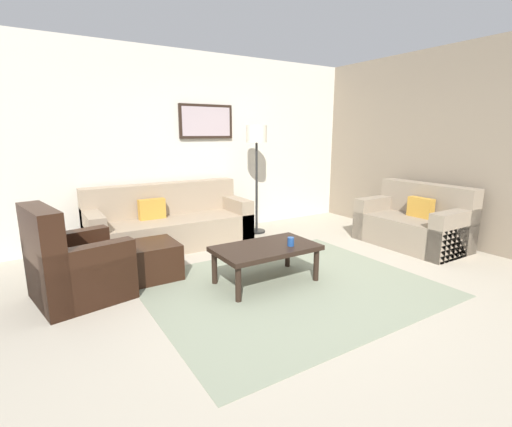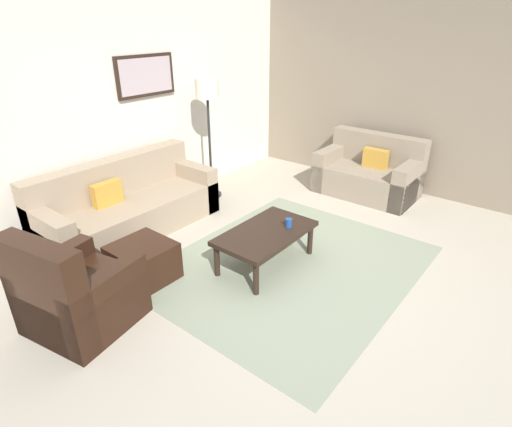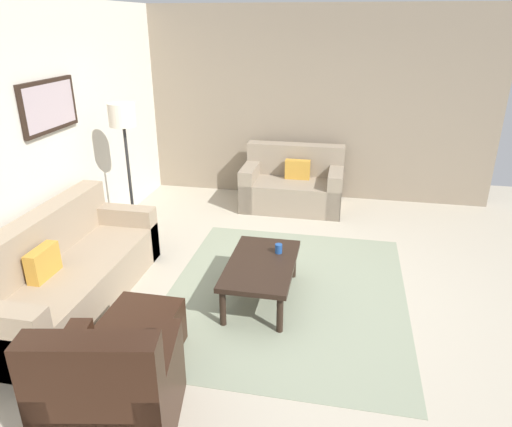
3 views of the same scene
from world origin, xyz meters
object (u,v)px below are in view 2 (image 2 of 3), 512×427
Objects in this scene: couch_loveseat at (370,174)px; coffee_table at (266,235)px; ottoman at (143,262)px; armchair_leather at (75,298)px; cup at (289,223)px; framed_artwork at (146,76)px; couch_main at (126,207)px; lamp_standing at (208,101)px.

couch_loveseat reaches higher than coffee_table.
couch_loveseat is 2.61m from coffee_table.
ottoman is at bearing 167.66° from couch_loveseat.
armchair_leather is 0.86× the size of coffee_table.
framed_artwork reaches higher than cup.
couch_loveseat reaches higher than ottoman.
framed_artwork is (1.39, 1.48, 1.57)m from ottoman.
armchair_leather is 2.20m from cup.
couch_main is 3.57m from couch_loveseat.
armchair_leather reaches higher than cup.
lamp_standing is 0.87m from framed_artwork.
cup is 2.75m from framed_artwork.
cup is at bearing -37.08° from ottoman.
coffee_table is (1.01, -0.80, 0.16)m from ottoman.
cup is 2.30m from lamp_standing.
coffee_table is (0.43, -1.88, 0.06)m from couch_main.
cup is (2.05, -0.78, 0.15)m from armchair_leather.
couch_loveseat is 0.84× the size of lamp_standing.
armchair_leather reaches higher than couch_loveseat.
couch_loveseat is 1.51× the size of armchair_leather.
ottoman is 2.56m from lamp_standing.
framed_artwork is (-2.22, 2.27, 1.47)m from couch_loveseat.
ottoman is at bearing -118.17° from couch_main.
ottoman is at bearing 141.50° from coffee_table.
framed_artwork is at bearing 46.64° from ottoman.
cup is at bearing -93.73° from framed_artwork.
couch_main and couch_loveseat have the same top height.
couch_main reaches higher than coffee_table.
couch_main is 3.99× the size of ottoman.
coffee_table reaches higher than ottoman.
couch_loveseat is at bearing 3.44° from cup.
couch_loveseat is at bearing -48.39° from lamp_standing.
armchair_leather is at bearing 160.46° from coffee_table.
couch_loveseat is 1.31× the size of coffee_table.
cup is at bearing -30.22° from coffee_table.
framed_artwork is at bearing 143.04° from lamp_standing.
cup is (1.24, -0.93, 0.26)m from ottoman.
couch_main is 1.93m from coffee_table.
couch_loveseat is at bearing -8.18° from armchair_leather.
couch_main is at bearing 41.57° from armchair_leather.
lamp_standing reaches higher than ottoman.
couch_loveseat is 2.64m from lamp_standing.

